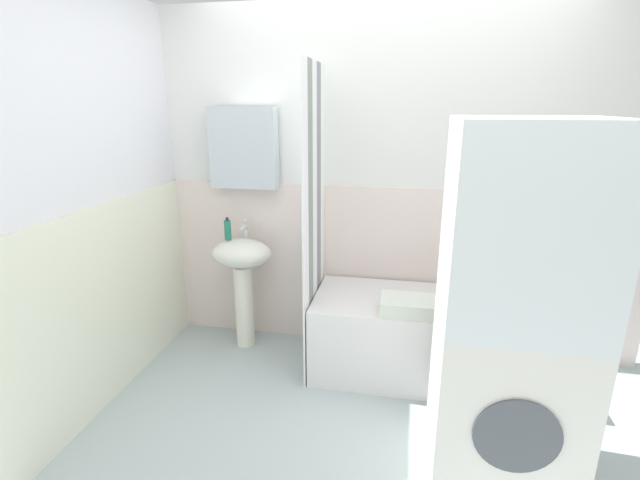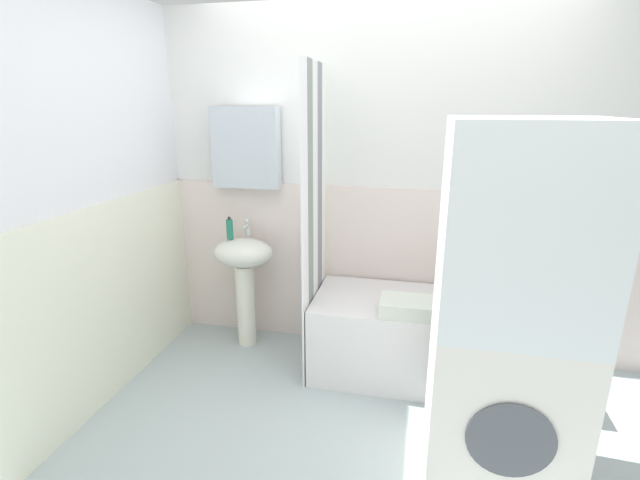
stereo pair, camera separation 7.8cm
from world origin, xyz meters
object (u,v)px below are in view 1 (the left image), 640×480
object	(u,v)px
body_wash_bottle	(513,282)
shampoo_bottle	(499,280)
bathtub	(420,337)
washer_dryer_stack	(513,318)
conditioner_bottle	(485,279)
sink	(242,269)
lotion_bottle	(463,277)
soap_dispenser	(228,230)
towel_folded	(409,306)

from	to	relation	value
body_wash_bottle	shampoo_bottle	distance (m)	0.09
bathtub	washer_dryer_stack	size ratio (longest dim) A/B	0.82
bathtub	conditioner_bottle	xyz separation A→B (m)	(0.42, 0.27, 0.34)
bathtub	body_wash_bottle	bearing A→B (deg)	22.96
sink	body_wash_bottle	size ratio (longest dim) A/B	5.28
sink	lotion_bottle	size ratio (longest dim) A/B	4.99
bathtub	shampoo_bottle	size ratio (longest dim) A/B	7.80
washer_dryer_stack	shampoo_bottle	bearing A→B (deg)	81.88
shampoo_bottle	conditioner_bottle	world-z (taller)	shampoo_bottle
washer_dryer_stack	sink	bearing A→B (deg)	148.98
shampoo_bottle	conditioner_bottle	bearing A→B (deg)	162.15
bathtub	lotion_bottle	world-z (taller)	lotion_bottle
soap_dispenser	conditioner_bottle	distance (m)	1.82
sink	washer_dryer_stack	size ratio (longest dim) A/B	0.48
body_wash_bottle	washer_dryer_stack	world-z (taller)	washer_dryer_stack
bathtub	shampoo_bottle	world-z (taller)	shampoo_bottle
towel_folded	washer_dryer_stack	world-z (taller)	washer_dryer_stack
soap_dispenser	washer_dryer_stack	bearing A→B (deg)	-29.50
towel_folded	washer_dryer_stack	distance (m)	0.83
towel_folded	conditioner_bottle	bearing A→B (deg)	42.82
sink	conditioner_bottle	xyz separation A→B (m)	(1.70, 0.14, 0.00)
soap_dispenser	lotion_bottle	size ratio (longest dim) A/B	0.99
body_wash_bottle	conditioner_bottle	xyz separation A→B (m)	(-0.18, 0.02, 0.01)
bathtub	body_wash_bottle	distance (m)	0.73
sink	towel_folded	bearing A→B (deg)	-15.49
sink	shampoo_bottle	bearing A→B (deg)	3.43
lotion_bottle	soap_dispenser	bearing A→B (deg)	-175.07
bathtub	towel_folded	xyz separation A→B (m)	(-0.08, -0.20, 0.31)
sink	towel_folded	xyz separation A→B (m)	(1.19, -0.33, -0.03)
bathtub	towel_folded	world-z (taller)	towel_folded
conditioner_bottle	washer_dryer_stack	size ratio (longest dim) A/B	0.10
sink	washer_dryer_stack	bearing A→B (deg)	-31.02
conditioner_bottle	towel_folded	world-z (taller)	conditioner_bottle
washer_dryer_stack	body_wash_bottle	bearing A→B (deg)	77.28
bathtub	lotion_bottle	bearing A→B (deg)	44.27
lotion_bottle	washer_dryer_stack	world-z (taller)	washer_dryer_stack
bathtub	washer_dryer_stack	world-z (taller)	washer_dryer_stack
conditioner_bottle	washer_dryer_stack	distance (m)	1.14
sink	conditioner_bottle	distance (m)	1.70
shampoo_bottle	washer_dryer_stack	bearing A→B (deg)	-98.12
soap_dispenser	bathtub	world-z (taller)	soap_dispenser
towel_folded	lotion_bottle	bearing A→B (deg)	52.18
soap_dispenser	washer_dryer_stack	xyz separation A→B (m)	(1.72, -0.97, -0.05)
sink	shampoo_bottle	world-z (taller)	sink
body_wash_bottle	lotion_bottle	size ratio (longest dim) A/B	0.94
sink	lotion_bottle	distance (m)	1.56
washer_dryer_stack	towel_folded	bearing A→B (deg)	123.93
sink	washer_dryer_stack	distance (m)	1.92
sink	bathtub	world-z (taller)	sink
bathtub	conditioner_bottle	size ratio (longest dim) A/B	8.37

